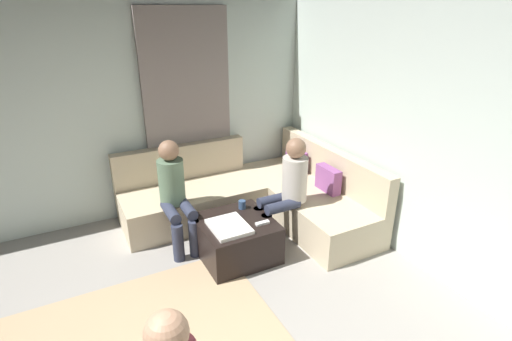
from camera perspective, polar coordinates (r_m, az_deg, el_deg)
The scene contains 10 objects.
wall_back at distance 3.80m, azimuth 30.26°, elevation 2.02°, with size 6.00×0.12×2.70m, color silver.
wall_left at distance 4.93m, azimuth -24.81°, elevation 7.23°, with size 0.12×6.00×2.70m, color silver.
curtain_panel at distance 5.07m, azimuth -9.76°, elevation 8.24°, with size 0.06×1.10×2.50m, color gray.
sectional_couch at distance 4.96m, azimuth 0.14°, elevation -3.77°, with size 2.10×2.55×0.87m.
ottoman at distance 4.25m, azimuth -2.90°, elevation -9.77°, with size 0.76×0.76×0.42m, color black.
folded_blanket at distance 4.01m, azimuth -3.93°, elevation -8.11°, with size 0.44×0.36×0.04m, color white.
coffee_mug at distance 4.36m, azimuth -2.03°, elevation -4.95°, with size 0.08×0.08×0.10m, color #334C72.
game_remote at distance 4.08m, azimuth 0.94°, elevation -7.60°, with size 0.05×0.15×0.02m, color white.
person_on_couch_back at distance 4.34m, azimuth 4.50°, elevation -2.34°, with size 0.30×0.60×1.20m.
person_on_couch_side at distance 4.32m, azimuth -11.68°, elevation -2.94°, with size 0.60×0.30×1.20m.
Camera 1 is at (1.85, -0.18, 2.50)m, focal length 27.65 mm.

